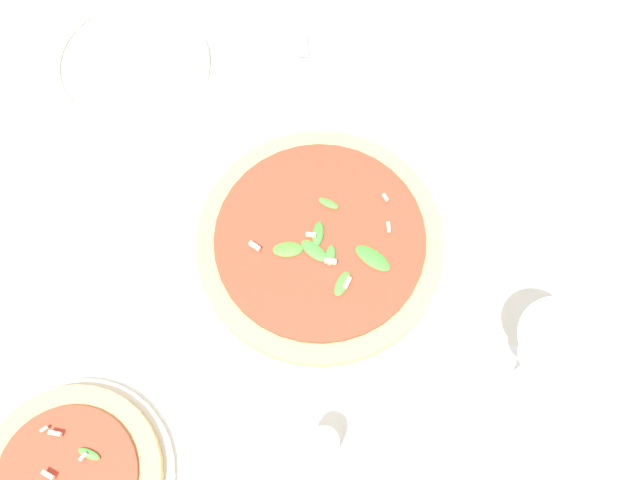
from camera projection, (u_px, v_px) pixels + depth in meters
name	position (u px, v px, depth m)	size (l,w,h in m)	color
ground_plane	(313.00, 256.00, 0.87)	(6.00, 6.00, 0.00)	silver
pizza_arugula_main	(320.00, 244.00, 0.86)	(0.30, 0.30, 0.05)	silver
pizza_personal_side	(72.00, 478.00, 0.76)	(0.21, 0.21, 0.05)	silver
wine_glass	(547.00, 348.00, 0.71)	(0.08, 0.08, 0.17)	white
side_plate_white	(131.00, 64.00, 0.96)	(0.20, 0.20, 0.02)	silver
shaker_pepper	(324.00, 445.00, 0.76)	(0.03, 0.03, 0.07)	silver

